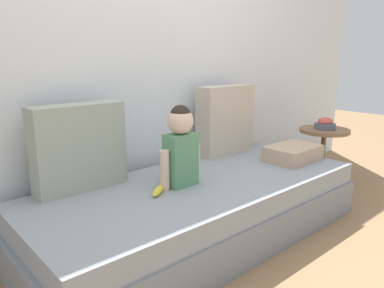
{
  "coord_description": "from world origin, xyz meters",
  "views": [
    {
      "loc": [
        -1.49,
        -1.61,
        1.15
      ],
      "look_at": [
        -0.07,
        0.0,
        0.63
      ],
      "focal_mm": 34.69,
      "sensor_mm": 36.0,
      "label": 1
    }
  ],
  "objects_px": {
    "couch": "(200,210)",
    "throw_pillow_right": "(225,120)",
    "toddler": "(181,145)",
    "fruit_bowl": "(325,124)",
    "banana": "(159,191)",
    "folded_blanket": "(293,153)",
    "throw_pillow_left": "(79,147)",
    "side_table": "(323,143)"
  },
  "relations": [
    {
      "from": "throw_pillow_right",
      "to": "side_table",
      "type": "distance_m",
      "value": 0.93
    },
    {
      "from": "fruit_bowl",
      "to": "throw_pillow_left",
      "type": "bearing_deg",
      "value": 168.62
    },
    {
      "from": "side_table",
      "to": "fruit_bowl",
      "type": "distance_m",
      "value": 0.16
    },
    {
      "from": "couch",
      "to": "banana",
      "type": "xyz_separation_m",
      "value": [
        -0.32,
        -0.0,
        0.21
      ]
    },
    {
      "from": "folded_blanket",
      "to": "toddler",
      "type": "bearing_deg",
      "value": 171.56
    },
    {
      "from": "throw_pillow_left",
      "to": "throw_pillow_right",
      "type": "height_order",
      "value": "throw_pillow_right"
    },
    {
      "from": "throw_pillow_left",
      "to": "side_table",
      "type": "height_order",
      "value": "throw_pillow_left"
    },
    {
      "from": "banana",
      "to": "fruit_bowl",
      "type": "distance_m",
      "value": 1.74
    },
    {
      "from": "couch",
      "to": "throw_pillow_left",
      "type": "bearing_deg",
      "value": 148.89
    },
    {
      "from": "banana",
      "to": "side_table",
      "type": "bearing_deg",
      "value": -1.19
    },
    {
      "from": "banana",
      "to": "folded_blanket",
      "type": "relative_size",
      "value": 0.42
    },
    {
      "from": "couch",
      "to": "throw_pillow_left",
      "type": "xyz_separation_m",
      "value": [
        -0.61,
        0.37,
        0.44
      ]
    },
    {
      "from": "throw_pillow_right",
      "to": "toddler",
      "type": "xyz_separation_m",
      "value": [
        -0.74,
        -0.34,
        -0.02
      ]
    },
    {
      "from": "couch",
      "to": "throw_pillow_right",
      "type": "relative_size",
      "value": 4.14
    },
    {
      "from": "throw_pillow_right",
      "to": "toddler",
      "type": "height_order",
      "value": "throw_pillow_right"
    },
    {
      "from": "throw_pillow_right",
      "to": "fruit_bowl",
      "type": "height_order",
      "value": "throw_pillow_right"
    },
    {
      "from": "couch",
      "to": "throw_pillow_left",
      "type": "height_order",
      "value": "throw_pillow_left"
    },
    {
      "from": "banana",
      "to": "folded_blanket",
      "type": "height_order",
      "value": "folded_blanket"
    },
    {
      "from": "folded_blanket",
      "to": "fruit_bowl",
      "type": "height_order",
      "value": "fruit_bowl"
    },
    {
      "from": "throw_pillow_right",
      "to": "toddler",
      "type": "distance_m",
      "value": 0.82
    },
    {
      "from": "throw_pillow_left",
      "to": "fruit_bowl",
      "type": "relative_size",
      "value": 3.01
    },
    {
      "from": "couch",
      "to": "folded_blanket",
      "type": "xyz_separation_m",
      "value": [
        0.83,
        -0.12,
        0.25
      ]
    },
    {
      "from": "folded_blanket",
      "to": "side_table",
      "type": "xyz_separation_m",
      "value": [
        0.58,
        0.08,
        -0.02
      ]
    },
    {
      "from": "fruit_bowl",
      "to": "throw_pillow_right",
      "type": "bearing_deg",
      "value": 153.07
    },
    {
      "from": "toddler",
      "to": "fruit_bowl",
      "type": "height_order",
      "value": "toddler"
    },
    {
      "from": "couch",
      "to": "throw_pillow_right",
      "type": "xyz_separation_m",
      "value": [
        0.61,
        0.37,
        0.46
      ]
    },
    {
      "from": "banana",
      "to": "throw_pillow_left",
      "type": "bearing_deg",
      "value": 127.81
    },
    {
      "from": "couch",
      "to": "toddler",
      "type": "relative_size",
      "value": 4.54
    },
    {
      "from": "banana",
      "to": "fruit_bowl",
      "type": "relative_size",
      "value": 0.97
    },
    {
      "from": "couch",
      "to": "side_table",
      "type": "bearing_deg",
      "value": -1.57
    },
    {
      "from": "banana",
      "to": "side_table",
      "type": "distance_m",
      "value": 1.73
    },
    {
      "from": "folded_blanket",
      "to": "side_table",
      "type": "bearing_deg",
      "value": 7.66
    },
    {
      "from": "toddler",
      "to": "folded_blanket",
      "type": "bearing_deg",
      "value": -8.44
    },
    {
      "from": "folded_blanket",
      "to": "fruit_bowl",
      "type": "relative_size",
      "value": 2.28
    },
    {
      "from": "banana",
      "to": "side_table",
      "type": "xyz_separation_m",
      "value": [
        1.73,
        -0.04,
        0.01
      ]
    },
    {
      "from": "couch",
      "to": "throw_pillow_right",
      "type": "height_order",
      "value": "throw_pillow_right"
    },
    {
      "from": "fruit_bowl",
      "to": "toddler",
      "type": "bearing_deg",
      "value": 177.6
    },
    {
      "from": "throw_pillow_right",
      "to": "banana",
      "type": "distance_m",
      "value": 1.03
    },
    {
      "from": "toddler",
      "to": "fruit_bowl",
      "type": "xyz_separation_m",
      "value": [
        1.55,
        -0.06,
        -0.06
      ]
    },
    {
      "from": "toddler",
      "to": "side_table",
      "type": "distance_m",
      "value": 1.56
    },
    {
      "from": "throw_pillow_right",
      "to": "toddler",
      "type": "relative_size",
      "value": 1.1
    },
    {
      "from": "couch",
      "to": "folded_blanket",
      "type": "height_order",
      "value": "folded_blanket"
    }
  ]
}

